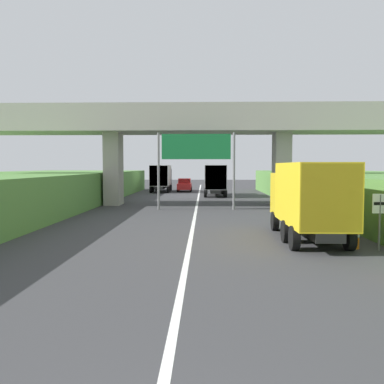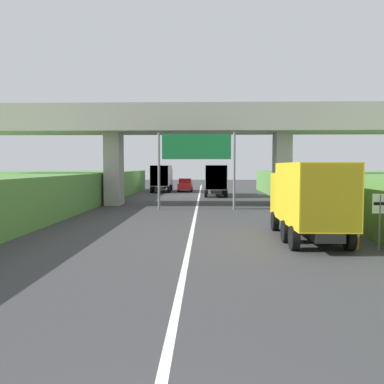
{
  "view_description": "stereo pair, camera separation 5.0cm",
  "coord_description": "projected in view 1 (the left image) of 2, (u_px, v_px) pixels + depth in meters",
  "views": [
    {
      "loc": [
        0.61,
        -3.06,
        3.28
      ],
      "look_at": [
        0.0,
        17.71,
        2.0
      ],
      "focal_mm": 38.87,
      "sensor_mm": 36.0,
      "label": 1
    },
    {
      "loc": [
        0.66,
        -3.06,
        3.28
      ],
      "look_at": [
        0.0,
        17.71,
        2.0
      ],
      "focal_mm": 38.87,
      "sensor_mm": 36.0,
      "label": 2
    }
  ],
  "objects": [
    {
      "name": "construction_barrel_2",
      "position": [
        352.0,
        237.0,
        16.65
      ],
      "size": [
        0.57,
        0.57,
        0.9
      ],
      "color": "orange",
      "rests_on": "ground"
    },
    {
      "name": "car_red",
      "position": [
        185.0,
        185.0,
        54.28
      ],
      "size": [
        1.86,
        4.1,
        1.72
      ],
      "color": "red",
      "rests_on": "ground"
    },
    {
      "name": "truck_yellow",
      "position": [
        308.0,
        197.0,
        18.39
      ],
      "size": [
        2.44,
        7.3,
        3.44
      ],
      "color": "black",
      "rests_on": "ground"
    },
    {
      "name": "truck_silver",
      "position": [
        215.0,
        179.0,
        46.24
      ],
      "size": [
        2.44,
        7.3,
        3.44
      ],
      "color": "black",
      "rests_on": "ground"
    },
    {
      "name": "overpass_bridge",
      "position": [
        197.0,
        130.0,
        35.02
      ],
      "size": [
        40.0,
        4.8,
        8.33
      ],
      "color": "#ADA89E",
      "rests_on": "ground"
    },
    {
      "name": "construction_barrel_5",
      "position": [
        286.0,
        204.0,
        31.02
      ],
      "size": [
        0.57,
        0.57,
        0.9
      ],
      "color": "orange",
      "rests_on": "ground"
    },
    {
      "name": "truck_black",
      "position": [
        161.0,
        177.0,
        53.88
      ],
      "size": [
        2.44,
        7.3,
        3.44
      ],
      "color": "black",
      "rests_on": "ground"
    },
    {
      "name": "overhead_highway_sign",
      "position": [
        196.0,
        152.0,
        31.28
      ],
      "size": [
        5.88,
        0.18,
        5.83
      ],
      "color": "slate",
      "rests_on": "ground"
    },
    {
      "name": "construction_barrel_3",
      "position": [
        319.0,
        221.0,
        21.44
      ],
      "size": [
        0.57,
        0.57,
        0.9
      ],
      "color": "orange",
      "rests_on": "ground"
    },
    {
      "name": "speed_limit_sign",
      "position": [
        380.0,
        213.0,
        16.03
      ],
      "size": [
        0.6,
        0.08,
        2.23
      ],
      "color": "slate",
      "rests_on": "ground"
    },
    {
      "name": "lane_centre_stripe",
      "position": [
        195.0,
        213.0,
        28.98
      ],
      "size": [
        0.2,
        91.53,
        0.01
      ],
      "primitive_type": "cube",
      "color": "white",
      "rests_on": "ground"
    },
    {
      "name": "construction_barrel_4",
      "position": [
        301.0,
        211.0,
        26.23
      ],
      "size": [
        0.57,
        0.57,
        0.9
      ],
      "color": "orange",
      "rests_on": "ground"
    }
  ]
}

